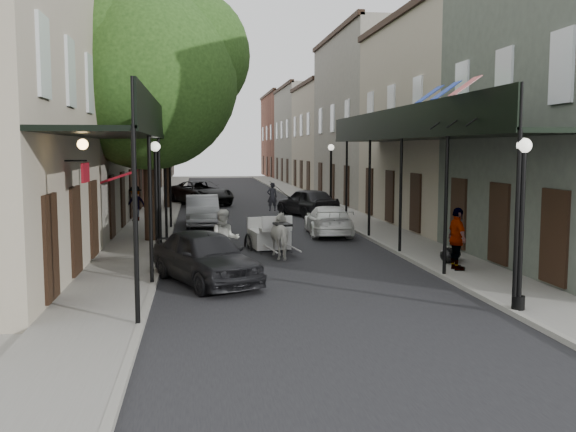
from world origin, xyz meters
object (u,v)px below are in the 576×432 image
object	(u,v)px
lamppost_right_far	(331,179)
car_right_far	(307,202)
car_left_mid	(202,211)
lamppost_right_near	(521,221)
lamppost_left	(156,197)
car_left_far	(201,193)
tree_near	(158,72)
pedestrian_walking	(225,239)
pedestrian_sidewalk_right	(457,239)
horse	(283,236)
tree_far	(172,111)
carriage	(267,222)
car_left_near	(205,256)
pedestrian_sidewalk_left	(135,203)
car_right_near	(328,220)

from	to	relation	value
lamppost_right_far	car_right_far	world-z (taller)	lamppost_right_far
car_left_mid	car_right_far	size ratio (longest dim) A/B	0.97
lamppost_right_near	lamppost_left	distance (m)	11.46
car_left_far	tree_near	bearing A→B (deg)	-119.74
pedestrian_walking	pedestrian_sidewalk_right	bearing A→B (deg)	-13.74
pedestrian_walking	car_left_mid	world-z (taller)	pedestrian_walking
horse	car_right_far	bearing A→B (deg)	-111.14
lamppost_right_far	horse	bearing A→B (deg)	-108.86
tree_far	lamppost_left	distance (m)	18.57
tree_far	lamppost_right_near	xyz separation A→B (m)	(8.35, -26.18, -3.79)
tree_near	pedestrian_walking	bearing A→B (deg)	-69.77
lamppost_left	carriage	world-z (taller)	lamppost_left
horse	car_left_near	world-z (taller)	horse
lamppost_left	lamppost_right_near	bearing A→B (deg)	-44.29
horse	pedestrian_sidewalk_left	size ratio (longest dim) A/B	1.02
lamppost_left	car_left_mid	bearing A→B (deg)	80.89
car_left_far	car_right_near	distance (m)	16.30
car_left_far	lamppost_right_near	bearing A→B (deg)	-101.11
lamppost_right_near	lamppost_left	xyz separation A→B (m)	(-8.20, 8.00, 0.00)
carriage	car_right_far	size ratio (longest dim) A/B	0.55
lamppost_left	carriage	distance (m)	4.54
lamppost_right_far	car_left_mid	xyz separation A→B (m)	(-6.70, -2.64, -1.34)
car_right_near	pedestrian_sidewalk_left	bearing A→B (deg)	-29.11
lamppost_right_far	lamppost_right_near	bearing A→B (deg)	-90.00
car_left_far	pedestrian_walking	bearing A→B (deg)	-112.70
tree_near	horse	bearing A→B (deg)	-44.85
tree_far	pedestrian_sidewalk_left	world-z (taller)	tree_far
car_right_near	car_right_far	xyz separation A→B (m)	(0.42, 7.70, 0.14)
carriage	car_left_far	distance (m)	18.63
horse	pedestrian_sidewalk_right	size ratio (longest dim) A/B	0.96
lamppost_right_far	pedestrian_walking	size ratio (longest dim) A/B	2.05
tree_far	car_left_far	distance (m)	5.91
tree_near	car_left_mid	world-z (taller)	tree_near
car_left_mid	lamppost_left	bearing A→B (deg)	-100.07
pedestrian_walking	pedestrian_sidewalk_right	distance (m)	6.80
horse	car_left_near	size ratio (longest dim) A/B	0.40
lamppost_right_far	car_right_far	distance (m)	1.96
horse	lamppost_left	bearing A→B (deg)	-8.06
car_left_mid	tree_far	bearing A→B (deg)	99.61
lamppost_right_far	car_left_mid	distance (m)	7.33
car_left_near	tree_far	bearing A→B (deg)	70.44
lamppost_right_near	pedestrian_walking	distance (m)	8.78
lamppost_right_near	lamppost_right_far	bearing A→B (deg)	90.00
carriage	pedestrian_sidewalk_left	distance (m)	10.16
tree_far	car_left_far	size ratio (longest dim) A/B	1.55
lamppost_left	pedestrian_walking	xyz separation A→B (m)	(2.10, -1.79, -1.15)
tree_far	car_left_mid	size ratio (longest dim) A/B	2.00
horse	pedestrian_sidewalk_right	bearing A→B (deg)	134.90
lamppost_left	car_right_far	size ratio (longest dim) A/B	0.84
car_left_mid	car_right_near	xyz separation A→B (m)	(5.20, -4.06, -0.09)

